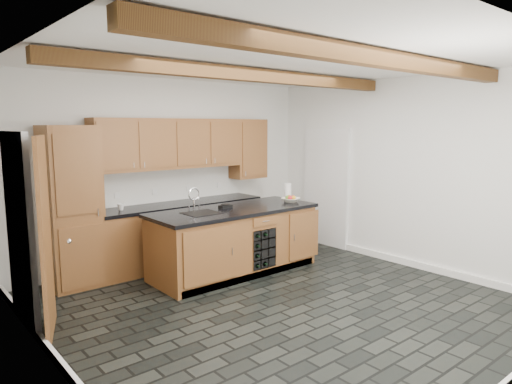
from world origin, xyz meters
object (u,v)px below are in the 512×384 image
paper_towel (288,191)px  fruit_bowl (291,200)px  kitchen_scale (225,206)px  island (235,241)px

paper_towel → fruit_bowl: bearing=-121.8°
kitchen_scale → paper_towel: size_ratio=0.76×
fruit_bowl → paper_towel: bearing=58.2°
kitchen_scale → paper_towel: (1.19, -0.04, 0.10)m
island → kitchen_scale: (-0.08, 0.13, 0.49)m
island → paper_towel: paper_towel is taller
island → fruit_bowl: fruit_bowl is taller
island → fruit_bowl: size_ratio=9.12×
island → kitchen_scale: kitchen_scale is taller
island → paper_towel: size_ratio=9.41×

